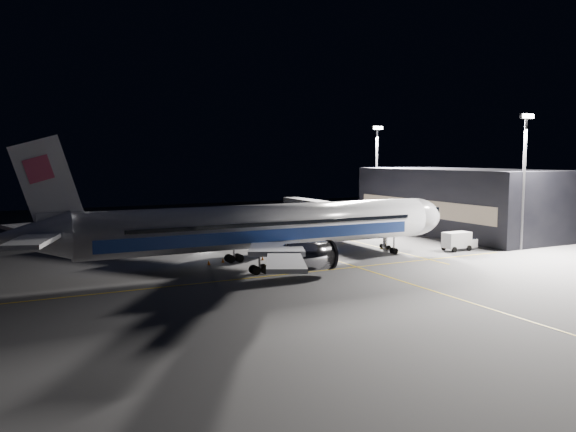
# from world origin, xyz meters

# --- Properties ---
(ground) EXTENTS (200.00, 200.00, 0.00)m
(ground) POSITION_xyz_m (0.00, 0.00, 0.00)
(ground) COLOR #4C4C4F
(ground) RESTS_ON ground
(guide_line_main) EXTENTS (0.25, 80.00, 0.01)m
(guide_line_main) POSITION_xyz_m (10.00, 0.00, 0.01)
(guide_line_main) COLOR gold
(guide_line_main) RESTS_ON ground
(guide_line_cross) EXTENTS (70.00, 0.25, 0.01)m
(guide_line_cross) POSITION_xyz_m (0.00, -6.00, 0.01)
(guide_line_cross) COLOR gold
(guide_line_cross) RESTS_ON ground
(guide_line_side) EXTENTS (0.25, 40.00, 0.01)m
(guide_line_side) POSITION_xyz_m (22.00, 10.00, 0.01)
(guide_line_side) COLOR gold
(guide_line_side) RESTS_ON ground
(airliner) EXTENTS (61.48, 54.22, 16.64)m
(airliner) POSITION_xyz_m (-1.08, 0.00, 5.16)
(airliner) COLOR silver
(airliner) RESTS_ON ground
(terminal) EXTENTS (18.12, 40.00, 12.00)m
(terminal) POSITION_xyz_m (45.98, 14.00, 6.00)
(terminal) COLOR black
(terminal) RESTS_ON ground
(jet_bridge) EXTENTS (3.60, 34.40, 6.30)m
(jet_bridge) POSITION_xyz_m (22.00, 18.06, 4.58)
(jet_bridge) COLOR #B2B2B7
(jet_bridge) RESTS_ON ground
(floodlight_mast_north) EXTENTS (2.40, 0.68, 20.70)m
(floodlight_mast_north) POSITION_xyz_m (40.00, 31.99, 12.37)
(floodlight_mast_north) COLOR #59595E
(floodlight_mast_north) RESTS_ON ground
(floodlight_mast_south) EXTENTS (2.40, 0.67, 20.70)m
(floodlight_mast_south) POSITION_xyz_m (40.00, -6.01, 12.37)
(floodlight_mast_south) COLOR #59595E
(floodlight_mast_south) RESTS_ON ground
(service_truck) EXTENTS (5.62, 2.61, 2.84)m
(service_truck) POSITION_xyz_m (31.28, -1.99, 1.52)
(service_truck) COLOR silver
(service_truck) RESTS_ON ground
(baggage_tug) EXTENTS (2.43, 2.10, 1.56)m
(baggage_tug) POSITION_xyz_m (-3.15, 17.39, 0.72)
(baggage_tug) COLOR black
(baggage_tug) RESTS_ON ground
(safety_cone_a) EXTENTS (0.38, 0.38, 0.58)m
(safety_cone_a) POSITION_xyz_m (1.09, 4.00, 0.29)
(safety_cone_a) COLOR orange
(safety_cone_a) RESTS_ON ground
(safety_cone_b) EXTENTS (0.40, 0.40, 0.59)m
(safety_cone_b) POSITION_xyz_m (-4.40, 4.86, 0.30)
(safety_cone_b) COLOR orange
(safety_cone_b) RESTS_ON ground
(safety_cone_c) EXTENTS (0.42, 0.42, 0.63)m
(safety_cone_c) POSITION_xyz_m (-6.71, 4.00, 0.31)
(safety_cone_c) COLOR orange
(safety_cone_c) RESTS_ON ground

